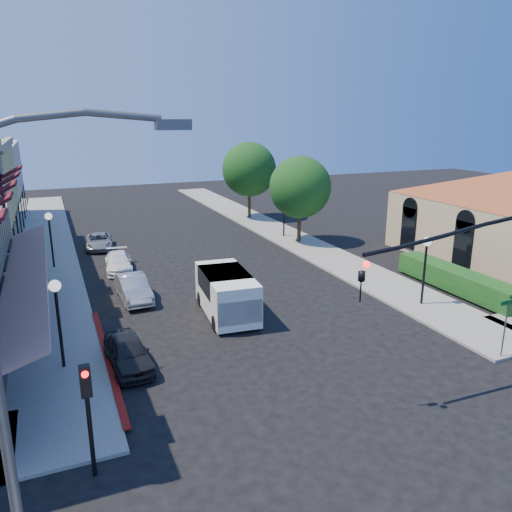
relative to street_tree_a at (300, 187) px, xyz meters
name	(u,v)px	position (x,y,z in m)	size (l,w,h in m)	color
ground	(376,436)	(-8.80, -22.00, -4.19)	(120.00, 120.00, 0.00)	black
sidewalk_left	(49,249)	(-17.55, 5.00, -4.13)	(3.50, 50.00, 0.12)	gray
sidewalk_right	(271,229)	(-0.05, 5.00, -4.13)	(3.50, 50.00, 0.12)	gray
curb_red_strip	(108,361)	(-15.70, -14.00, -4.19)	(0.25, 10.00, 0.06)	maroon
hedge	(455,291)	(2.90, -13.00, -4.19)	(1.40, 8.00, 1.10)	#134514
street_tree_a	(300,187)	(0.00, 0.00, 0.00)	(4.56, 4.56, 6.48)	black
street_tree_b	(249,169)	(0.00, 10.00, 0.35)	(4.94, 4.94, 7.02)	black
signal_mast_arm	(498,270)	(-2.94, -20.50, -0.11)	(8.01, 0.39, 6.00)	black
secondary_signal	(87,401)	(-16.80, -20.59, -1.88)	(0.28, 0.42, 3.32)	black
cobra_streetlight	(17,363)	(-17.95, -24.00, 1.07)	(3.60, 0.25, 9.31)	#595B5E
street_name_sign	(506,319)	(-1.30, -19.80, -2.50)	(0.80, 0.06, 2.50)	#595B5E
lamppost_left_near	(57,302)	(-17.30, -14.00, -1.46)	(0.44, 0.44, 3.57)	black
lamppost_left_far	(50,226)	(-17.30, 0.00, -1.46)	(0.44, 0.44, 3.57)	black
lamppost_right_near	(426,254)	(-0.30, -14.00, -1.46)	(0.44, 0.44, 3.57)	black
lamppost_right_far	(284,203)	(-0.30, 2.00, -1.46)	(0.44, 0.44, 3.57)	black
white_van	(227,291)	(-9.80, -11.41, -2.97)	(2.47, 4.94, 2.12)	white
parked_car_a	(128,352)	(-15.00, -14.78, -3.58)	(1.44, 3.59, 1.22)	black
parked_car_b	(133,288)	(-13.60, -7.51, -3.55)	(1.37, 3.92, 1.29)	#A6A8AB
parked_car_c	(118,262)	(-13.60, -2.00, -3.65)	(1.54, 3.79, 1.10)	white
parked_car_d	(99,241)	(-14.14, 4.04, -3.66)	(1.79, 3.88, 1.08)	#929396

